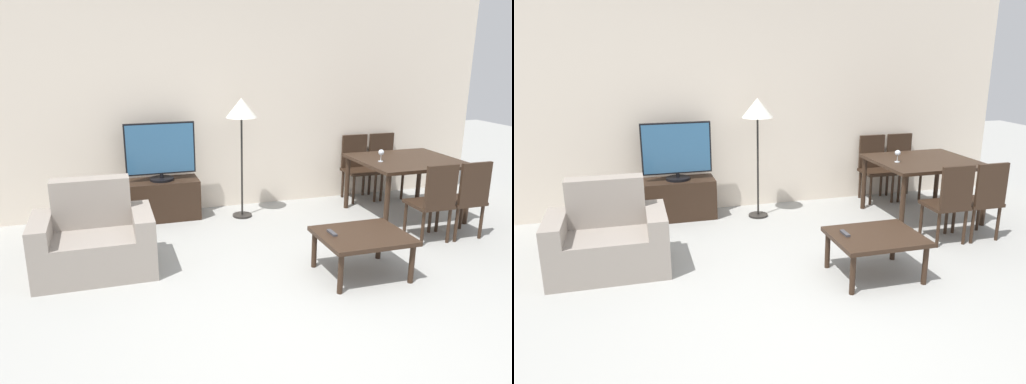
{
  "view_description": "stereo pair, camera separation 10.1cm",
  "coord_description": "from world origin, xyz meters",
  "views": [
    {
      "loc": [
        -1.37,
        -2.95,
        2.05
      ],
      "look_at": [
        0.03,
        1.61,
        0.65
      ],
      "focal_mm": 35.0,
      "sensor_mm": 36.0,
      "label": 1
    },
    {
      "loc": [
        -1.27,
        -2.98,
        2.05
      ],
      "look_at": [
        0.03,
        1.61,
        0.65
      ],
      "focal_mm": 35.0,
      "sensor_mm": 36.0,
      "label": 2
    }
  ],
  "objects": [
    {
      "name": "tv",
      "position": [
        -0.75,
        2.96,
        0.84
      ],
      "size": [
        0.83,
        0.29,
        0.7
      ],
      "color": "black",
      "rests_on": "tv_stand"
    },
    {
      "name": "coffee_table",
      "position": [
        0.81,
        0.83,
        0.36
      ],
      "size": [
        0.81,
        0.67,
        0.4
      ],
      "color": "black",
      "rests_on": "ground_plane"
    },
    {
      "name": "dining_table",
      "position": [
        2.14,
        2.19,
        0.65
      ],
      "size": [
        1.2,
        1.09,
        0.72
      ],
      "color": "black",
      "rests_on": "ground_plane"
    },
    {
      "name": "armchair",
      "position": [
        -1.54,
        1.64,
        0.29
      ],
      "size": [
        1.08,
        0.7,
        0.85
      ],
      "color": "gray",
      "rests_on": "ground_plane"
    },
    {
      "name": "wine_glass_left",
      "position": [
        1.76,
        2.16,
        0.83
      ],
      "size": [
        0.07,
        0.07,
        0.15
      ],
      "color": "silver",
      "rests_on": "dining_table"
    },
    {
      "name": "dining_chair_far_left",
      "position": [
        1.93,
        3.04,
        0.48
      ],
      "size": [
        0.4,
        0.4,
        0.88
      ],
      "color": "black",
      "rests_on": "ground_plane"
    },
    {
      "name": "wall_back",
      "position": [
        0.0,
        3.25,
        1.35
      ],
      "size": [
        7.56,
        0.06,
        2.7
      ],
      "color": "beige",
      "rests_on": "ground_plane"
    },
    {
      "name": "dining_chair_far",
      "position": [
        2.35,
        3.04,
        0.48
      ],
      "size": [
        0.4,
        0.4,
        0.88
      ],
      "color": "black",
      "rests_on": "ground_plane"
    },
    {
      "name": "dining_chair_near",
      "position": [
        1.93,
        1.34,
        0.48
      ],
      "size": [
        0.4,
        0.4,
        0.88
      ],
      "color": "black",
      "rests_on": "ground_plane"
    },
    {
      "name": "ground_plane",
      "position": [
        0.0,
        0.0,
        0.0
      ],
      "size": [
        18.0,
        18.0,
        0.0
      ],
      "primitive_type": "plane",
      "color": "#9E9E99"
    },
    {
      "name": "dining_chair_near_right",
      "position": [
        2.35,
        1.34,
        0.48
      ],
      "size": [
        0.4,
        0.4,
        0.88
      ],
      "color": "black",
      "rests_on": "ground_plane"
    },
    {
      "name": "remote_primary",
      "position": [
        0.54,
        0.91,
        0.41
      ],
      "size": [
        0.04,
        0.15,
        0.02
      ],
      "color": "#38383D",
      "rests_on": "coffee_table"
    },
    {
      "name": "floor_lamp",
      "position": [
        0.2,
        2.75,
        1.28
      ],
      "size": [
        0.37,
        0.37,
        1.46
      ],
      "color": "black",
      "rests_on": "ground_plane"
    },
    {
      "name": "tv_stand",
      "position": [
        -0.75,
        2.97,
        0.24
      ],
      "size": [
        0.87,
        0.42,
        0.49
      ],
      "color": "black",
      "rests_on": "ground_plane"
    }
  ]
}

